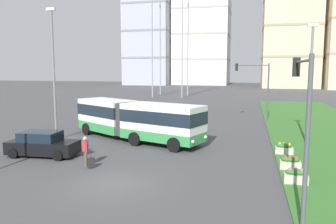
% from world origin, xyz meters
% --- Properties ---
extents(ground_plane, '(260.00, 260.00, 0.00)m').
position_xyz_m(ground_plane, '(0.00, 0.00, 0.00)').
color(ground_plane, '#424244').
extents(articulated_bus, '(11.65, 7.27, 3.00)m').
position_xyz_m(articulated_bus, '(-2.43, 9.74, 1.65)').
color(articulated_bus, silver).
rests_on(articulated_bus, ground).
extents(car_silver_hatch, '(4.54, 2.34, 1.58)m').
position_xyz_m(car_silver_hatch, '(-6.04, 19.32, 0.75)').
color(car_silver_hatch, '#B7BABF').
rests_on(car_silver_hatch, ground).
extents(car_black_sedan, '(4.50, 2.24, 1.58)m').
position_xyz_m(car_black_sedan, '(-6.54, 3.79, 0.75)').
color(car_black_sedan, black).
rests_on(car_black_sedan, ground).
extents(pedestrian_crossing, '(0.43, 0.45, 1.74)m').
position_xyz_m(pedestrian_crossing, '(-2.76, 2.34, 1.00)').
color(pedestrian_crossing, '#4C4238').
rests_on(pedestrian_crossing, ground).
extents(rolling_suitcase, '(0.43, 0.42, 0.97)m').
position_xyz_m(rolling_suitcase, '(-2.31, 2.14, 0.31)').
color(rolling_suitcase, '#232328').
rests_on(rolling_suitcase, ground).
extents(flower_planter_0, '(1.10, 0.56, 0.74)m').
position_xyz_m(flower_planter_0, '(8.49, 2.00, 0.43)').
color(flower_planter_0, '#B7AD9E').
rests_on(flower_planter_0, grass_median).
extents(flower_planter_1, '(1.10, 0.56, 0.74)m').
position_xyz_m(flower_planter_1, '(8.49, 4.34, 0.43)').
color(flower_planter_1, '#B7AD9E').
rests_on(flower_planter_1, grass_median).
extents(flower_planter_2, '(1.10, 0.56, 0.74)m').
position_xyz_m(flower_planter_2, '(8.49, 7.76, 0.43)').
color(flower_planter_2, '#B7AD9E').
rests_on(flower_planter_2, grass_median).
extents(traffic_light_far_right, '(3.69, 0.28, 6.16)m').
position_xyz_m(traffic_light_far_right, '(6.92, 22.00, 4.21)').
color(traffic_light_far_right, '#474C51').
rests_on(traffic_light_far_right, ground).
extents(traffic_light_near_right, '(0.28, 3.93, 6.00)m').
position_xyz_m(traffic_light_near_right, '(8.09, -1.73, 4.13)').
color(traffic_light_near_right, '#474C51').
rests_on(traffic_light_near_right, ground).
extents(streetlight_left, '(0.70, 0.28, 10.10)m').
position_xyz_m(streetlight_left, '(-8.50, 8.44, 5.50)').
color(streetlight_left, slate).
rests_on(streetlight_left, ground).
extents(streetlight_median, '(0.70, 0.28, 8.68)m').
position_xyz_m(streetlight_median, '(10.39, 11.10, 4.78)').
color(streetlight_median, slate).
rests_on(streetlight_median, ground).
extents(apartment_tower_west, '(16.29, 17.07, 46.61)m').
position_xyz_m(apartment_tower_west, '(-30.00, 104.66, 23.32)').
color(apartment_tower_west, '#9EA3AD').
rests_on(apartment_tower_west, ground).
extents(apartment_tower_westcentre, '(20.04, 20.18, 35.47)m').
position_xyz_m(apartment_tower_westcentre, '(-11.70, 112.19, 17.75)').
color(apartment_tower_westcentre, silver).
rests_on(apartment_tower_westcentre, ground).
extents(apartment_tower_centre, '(16.29, 14.62, 44.63)m').
position_xyz_m(apartment_tower_centre, '(17.72, 93.98, 22.34)').
color(apartment_tower_centre, beige).
rests_on(apartment_tower_centre, ground).
extents(transmission_pylon, '(9.00, 6.24, 31.78)m').
position_xyz_m(transmission_pylon, '(-9.65, 51.97, 17.32)').
color(transmission_pylon, gray).
rests_on(transmission_pylon, ground).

